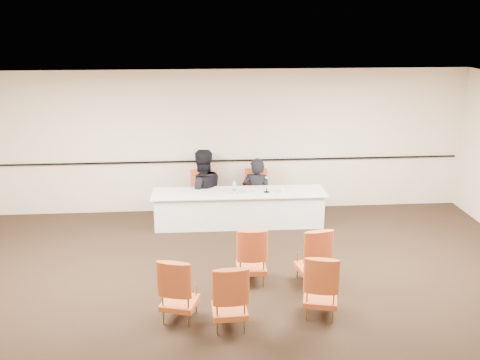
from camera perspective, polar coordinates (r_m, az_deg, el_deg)
name	(u,v)px	position (r m, az deg, el deg)	size (l,w,h in m)	color
floor	(248,303)	(8.05, 0.85, -13.01)	(10.00, 10.00, 0.00)	black
ceiling	(249,99)	(7.03, 0.96, 8.61)	(10.00, 10.00, 0.00)	white
wall_back	(231,142)	(11.23, -1.01, 4.12)	(10.00, 0.04, 3.00)	beige
wall_rail	(231,160)	(11.29, -0.99, 2.10)	(9.80, 0.04, 0.03)	black
panel_table	(239,208)	(10.70, -0.11, -3.04)	(3.43, 0.80, 0.69)	white
panelist_main	(257,197)	(11.21, 1.80, -1.87)	(0.62, 0.41, 1.71)	black
panelist_main_chair	(257,193)	(11.18, 1.80, -1.42)	(0.50, 0.50, 0.95)	orange
panelist_second	(202,195)	(11.14, -4.08, -1.65)	(0.96, 0.75, 1.98)	black
panelist_second_chair	(202,194)	(11.13, -4.08, -1.54)	(0.50, 0.50, 0.95)	orange
papers	(260,193)	(10.55, 2.18, -1.36)	(0.30, 0.22, 0.00)	white
microphone	(267,185)	(10.52, 2.86, -0.58)	(0.11, 0.21, 0.30)	black
water_bottle	(234,187)	(10.47, -0.61, -0.76)	(0.08, 0.08, 0.26)	teal
drinking_glass	(248,190)	(10.52, 0.89, -1.11)	(0.06, 0.06, 0.10)	silver
coffee_cup	(282,189)	(10.55, 4.49, -0.99)	(0.09, 0.09, 0.14)	silver
aud_chair_front_mid	(251,254)	(8.42, 1.21, -7.92)	(0.50, 0.50, 0.95)	orange
aud_chair_front_right	(313,255)	(8.48, 7.79, -7.90)	(0.50, 0.50, 0.95)	orange
aud_chair_back_left	(179,288)	(7.50, -6.50, -11.37)	(0.50, 0.50, 0.95)	orange
aud_chair_back_mid	(229,295)	(7.29, -1.14, -12.18)	(0.50, 0.50, 0.95)	orange
aud_chair_back_right	(321,284)	(7.63, 8.62, -10.94)	(0.50, 0.50, 0.95)	orange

